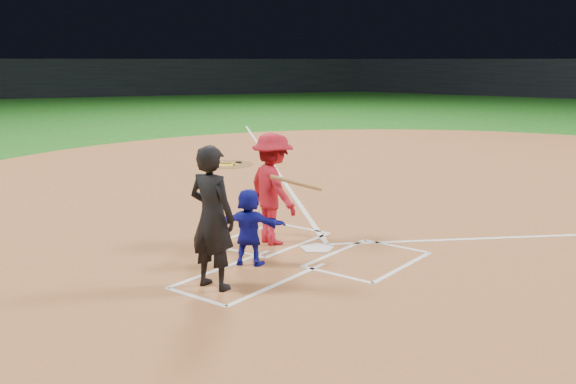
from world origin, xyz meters
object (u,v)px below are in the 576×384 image
Objects in this scene: home_plate at (317,248)px; umpire at (212,218)px; on_deck_circle at (225,164)px; catcher at (249,227)px; batter_at_plate at (273,189)px.

umpire is at bearing 88.11° from home_plate.
home_plate is 0.35× the size of on_deck_circle.
catcher is 1.27m from batter_at_plate.
on_deck_circle is 0.90× the size of batter_at_plate.
batter_at_plate is at bearing -92.16° from catcher.
home_plate is 2.57m from umpire.
home_plate is at bearing -128.50° from catcher.
batter_at_plate is (6.40, -5.69, 0.94)m from on_deck_circle.
umpire reaches higher than catcher.
umpire reaches higher than on_deck_circle.
umpire is (0.27, -1.06, 0.39)m from catcher.
umpire is (7.12, -7.89, 0.98)m from on_deck_circle.
umpire is 2.32m from batter_at_plate.
catcher is at bearing -44.89° from on_deck_circle.
catcher is 1.17m from umpire.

